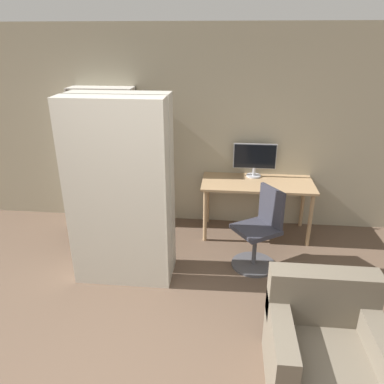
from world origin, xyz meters
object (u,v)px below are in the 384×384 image
Objects in this scene: bookshelf at (101,158)px; mattress_near at (118,197)px; monitor at (255,158)px; mattress_far at (126,186)px; armchair at (324,349)px; office_chair at (259,235)px.

mattress_near is at bearing -65.11° from bookshelf.
mattress_far is (-1.46, -1.17, -0.00)m from monitor.
mattress_far is at bearing 90.00° from mattress_near.
bookshelf is at bearing -179.89° from monitor.
mattress_far is at bearing -141.13° from monitor.
monitor is 2.14m from bookshelf.
mattress_near is (-1.46, -1.47, -0.00)m from monitor.
monitor is 2.73m from armchair.
bookshelf is at bearing 134.65° from armchair.
bookshelf reaches higher than monitor.
monitor is at bearing 45.32° from mattress_near.
office_chair is 0.47× the size of mattress_far.
mattress_near is 1.00× the size of mattress_far.
monitor reaches higher than office_chair.
bookshelf is 2.25× the size of armchair.
bookshelf is 3.71m from armchair.
office_chair is at bearing -87.79° from monitor.
office_chair is at bearing 17.33° from mattress_near.
mattress_far is 2.37× the size of armchair.
bookshelf reaches higher than armchair.
monitor is 1.87m from mattress_far.
office_chair is 1.68m from mattress_near.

